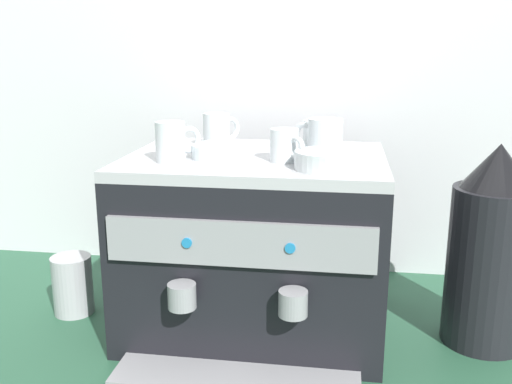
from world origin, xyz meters
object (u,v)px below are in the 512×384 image
at_px(ceramic_bowl_1, 220,151).
at_px(milk_pitcher, 73,285).
at_px(ceramic_cup_0, 218,130).
at_px(ceramic_cup_4, 323,137).
at_px(ceramic_bowl_0, 326,161).
at_px(espresso_machine, 256,243).
at_px(ceramic_cup_1, 285,145).
at_px(ceramic_cup_2, 172,142).
at_px(ceramic_cup_3, 318,133).
at_px(coffee_grinder, 490,251).

bearing_deg(ceramic_bowl_1, milk_pitcher, 176.07).
distance_m(ceramic_cup_0, ceramic_cup_4, 0.26).
bearing_deg(ceramic_bowl_1, ceramic_bowl_0, -19.60).
bearing_deg(espresso_machine, milk_pitcher, -178.73).
distance_m(ceramic_cup_1, ceramic_bowl_0, 0.11).
height_order(ceramic_cup_0, ceramic_cup_2, ceramic_cup_2).
bearing_deg(ceramic_cup_2, ceramic_cup_1, 7.60).
bearing_deg(ceramic_cup_0, ceramic_cup_3, 12.79).
bearing_deg(ceramic_cup_0, ceramic_cup_4, -12.55).
xyz_separation_m(ceramic_cup_1, ceramic_cup_2, (-0.24, -0.03, 0.01)).
relative_size(ceramic_bowl_0, coffee_grinder, 0.28).
xyz_separation_m(espresso_machine, ceramic_bowl_1, (-0.07, -0.04, 0.22)).
height_order(ceramic_bowl_1, milk_pitcher, ceramic_bowl_1).
relative_size(ceramic_cup_4, milk_pitcher, 0.79).
distance_m(espresso_machine, ceramic_bowl_1, 0.23).
bearing_deg(milk_pitcher, ceramic_cup_2, -15.04).
bearing_deg(ceramic_cup_4, ceramic_cup_1, -127.68).
distance_m(espresso_machine, ceramic_cup_0, 0.29).
height_order(ceramic_cup_2, ceramic_cup_3, ceramic_cup_2).
relative_size(coffee_grinder, milk_pitcher, 3.08).
bearing_deg(espresso_machine, ceramic_cup_0, 137.95).
relative_size(ceramic_cup_1, ceramic_cup_2, 0.92).
distance_m(ceramic_cup_2, ceramic_bowl_1, 0.11).
distance_m(ceramic_cup_1, ceramic_cup_2, 0.24).
height_order(ceramic_cup_1, milk_pitcher, ceramic_cup_1).
distance_m(ceramic_cup_2, ceramic_cup_3, 0.38).
bearing_deg(ceramic_cup_1, ceramic_cup_0, 139.31).
distance_m(ceramic_cup_4, ceramic_bowl_1, 0.23).
bearing_deg(ceramic_cup_3, ceramic_cup_4, -81.97).
height_order(ceramic_bowl_1, coffee_grinder, coffee_grinder).
distance_m(espresso_machine, ceramic_cup_2, 0.31).
bearing_deg(ceramic_cup_4, ceramic_cup_0, 167.45).
bearing_deg(ceramic_cup_4, ceramic_cup_2, -157.53).
xyz_separation_m(ceramic_cup_0, ceramic_cup_3, (0.24, 0.05, -0.01)).
xyz_separation_m(ceramic_bowl_0, milk_pitcher, (-0.62, 0.11, -0.35)).
xyz_separation_m(ceramic_cup_1, ceramic_bowl_1, (-0.14, 0.02, -0.02)).
relative_size(ceramic_cup_3, coffee_grinder, 0.20).
bearing_deg(ceramic_cup_2, ceramic_bowl_0, -5.36).
bearing_deg(ceramic_bowl_0, coffee_grinder, 17.35).
distance_m(ceramic_cup_3, ceramic_bowl_0, 0.27).
height_order(ceramic_cup_0, coffee_grinder, ceramic_cup_0).
height_order(ceramic_cup_2, milk_pitcher, ceramic_cup_2).
xyz_separation_m(ceramic_cup_1, coffee_grinder, (0.44, 0.05, -0.23)).
height_order(ceramic_cup_2, ceramic_bowl_1, ceramic_cup_2).
xyz_separation_m(coffee_grinder, milk_pitcher, (-0.97, -0.00, -0.14)).
bearing_deg(espresso_machine, ceramic_cup_3, 48.78).
bearing_deg(ceramic_cup_0, ceramic_cup_2, -107.22).
relative_size(ceramic_bowl_0, ceramic_bowl_1, 1.01).
bearing_deg(ceramic_cup_2, ceramic_cup_3, 38.99).
height_order(ceramic_cup_3, ceramic_cup_4, ceramic_cup_4).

